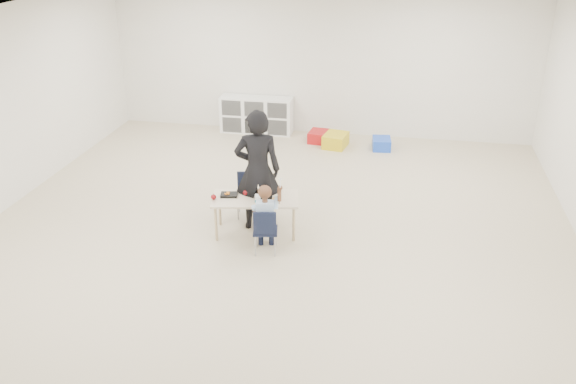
% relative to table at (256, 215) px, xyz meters
% --- Properties ---
extents(room, '(9.00, 9.02, 2.80)m').
position_rel_table_xyz_m(room, '(0.25, -0.24, 1.14)').
color(room, beige).
rests_on(room, ground).
extents(table, '(1.22, 0.76, 0.52)m').
position_rel_table_xyz_m(table, '(0.00, 0.00, 0.00)').
color(table, beige).
rests_on(table, ground).
extents(chair_near, '(0.35, 0.33, 0.62)m').
position_rel_table_xyz_m(chair_near, '(0.24, -0.47, 0.05)').
color(chair_near, black).
rests_on(chair_near, ground).
extents(chair_far, '(0.35, 0.33, 0.62)m').
position_rel_table_xyz_m(chair_far, '(-0.24, 0.47, 0.05)').
color(chair_far, black).
rests_on(chair_far, ground).
extents(child, '(0.48, 0.48, 0.98)m').
position_rel_table_xyz_m(child, '(0.24, -0.47, 0.23)').
color(child, '#BCDBFF').
rests_on(child, chair_near).
extents(lunch_tray_near, '(0.25, 0.20, 0.03)m').
position_rel_table_xyz_m(lunch_tray_near, '(0.11, 0.05, 0.27)').
color(lunch_tray_near, black).
rests_on(lunch_tray_near, table).
extents(lunch_tray_far, '(0.25, 0.20, 0.03)m').
position_rel_table_xyz_m(lunch_tray_far, '(-0.36, -0.01, 0.27)').
color(lunch_tray_far, black).
rests_on(lunch_tray_far, table).
extents(milk_carton, '(0.08, 0.08, 0.10)m').
position_rel_table_xyz_m(milk_carton, '(0.06, -0.12, 0.31)').
color(milk_carton, white).
rests_on(milk_carton, table).
extents(bread_roll, '(0.09, 0.09, 0.07)m').
position_rel_table_xyz_m(bread_roll, '(0.29, -0.07, 0.29)').
color(bread_roll, tan).
rests_on(bread_roll, table).
extents(apple_near, '(0.07, 0.07, 0.07)m').
position_rel_table_xyz_m(apple_near, '(-0.14, 0.05, 0.29)').
color(apple_near, maroon).
rests_on(apple_near, table).
extents(apple_far, '(0.07, 0.07, 0.07)m').
position_rel_table_xyz_m(apple_far, '(-0.52, -0.16, 0.29)').
color(apple_far, maroon).
rests_on(apple_far, table).
extents(cubby_shelf, '(1.40, 0.40, 0.70)m').
position_rel_table_xyz_m(cubby_shelf, '(-0.95, 4.04, 0.09)').
color(cubby_shelf, white).
rests_on(cubby_shelf, ground).
extents(adult, '(0.68, 0.52, 1.67)m').
position_rel_table_xyz_m(adult, '(-0.00, 0.18, 0.57)').
color(adult, black).
rests_on(adult, ground).
extents(bin_red, '(0.37, 0.46, 0.21)m').
position_rel_table_xyz_m(bin_red, '(0.32, 3.71, -0.16)').
color(bin_red, '#B01114').
rests_on(bin_red, ground).
extents(bin_yellow, '(0.47, 0.56, 0.25)m').
position_rel_table_xyz_m(bin_yellow, '(0.67, 3.50, -0.14)').
color(bin_yellow, gold).
rests_on(bin_yellow, ground).
extents(bin_blue, '(0.36, 0.44, 0.20)m').
position_rel_table_xyz_m(bin_blue, '(1.51, 3.55, -0.16)').
color(bin_blue, blue).
rests_on(bin_blue, ground).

